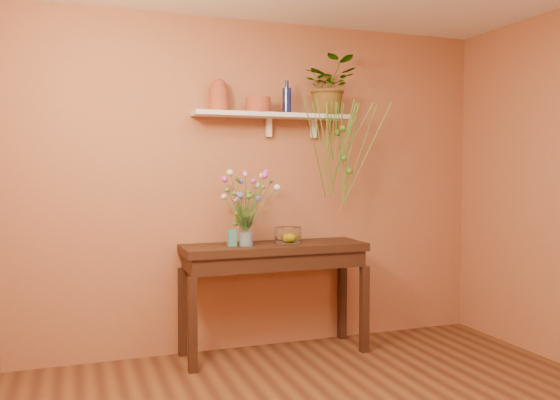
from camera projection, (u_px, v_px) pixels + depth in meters
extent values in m
cube|color=#A35C39|center=(262.00, 185.00, 4.81)|extent=(4.00, 0.04, 2.70)
cube|color=#351B11|center=(274.00, 248.00, 4.61)|extent=(1.47, 0.47, 0.06)
cube|color=#351B11|center=(274.00, 259.00, 4.61)|extent=(1.41, 0.43, 0.13)
cube|color=#351B11|center=(193.00, 325.00, 4.20)|extent=(0.06, 0.06, 0.70)
cube|color=#351B11|center=(364.00, 309.00, 4.68)|extent=(0.06, 0.06, 0.70)
cube|color=#351B11|center=(182.00, 312.00, 4.59)|extent=(0.06, 0.06, 0.70)
cube|color=#351B11|center=(342.00, 299.00, 5.06)|extent=(0.06, 0.06, 0.70)
cube|color=white|center=(272.00, 115.00, 4.68)|extent=(1.30, 0.24, 0.04)
cube|color=white|center=(269.00, 128.00, 4.77)|extent=(0.04, 0.05, 0.15)
cube|color=white|center=(313.00, 129.00, 4.91)|extent=(0.04, 0.05, 0.15)
cylinder|color=#9E4128|center=(219.00, 100.00, 4.55)|extent=(0.18, 0.18, 0.19)
sphere|color=#9E4128|center=(218.00, 86.00, 4.54)|extent=(0.12, 0.12, 0.12)
cylinder|color=#9E4128|center=(258.00, 105.00, 4.60)|extent=(0.26, 0.26, 0.12)
cylinder|color=#121846|center=(287.00, 101.00, 4.69)|extent=(0.08, 0.08, 0.21)
cylinder|color=#121846|center=(287.00, 84.00, 4.69)|extent=(0.03, 0.03, 0.06)
imported|color=#40731B|center=(330.00, 86.00, 4.81)|extent=(0.52, 0.48, 0.48)
cylinder|color=#40731B|center=(330.00, 132.00, 4.70)|extent=(0.09, 0.05, 0.46)
cylinder|color=#578C2D|center=(348.00, 150.00, 4.75)|extent=(0.09, 0.10, 0.75)
cylinder|color=#578C2D|center=(327.00, 144.00, 4.65)|extent=(0.07, 0.12, 0.66)
cylinder|color=#40731B|center=(342.00, 148.00, 4.71)|extent=(0.11, 0.06, 0.73)
cylinder|color=#578C2D|center=(349.00, 158.00, 4.76)|extent=(0.11, 0.10, 0.89)
cylinder|color=#578C2D|center=(341.00, 127.00, 4.71)|extent=(0.02, 0.12, 0.38)
cylinder|color=#40731B|center=(346.00, 143.00, 4.69)|extent=(0.16, 0.22, 0.65)
cylinder|color=#578C2D|center=(347.00, 131.00, 4.69)|extent=(0.09, 0.16, 0.45)
cylinder|color=#578C2D|center=(367.00, 153.00, 4.70)|extent=(0.30, 0.27, 0.81)
cylinder|color=#40731B|center=(315.00, 150.00, 4.57)|extent=(0.33, 0.32, 0.77)
cylinder|color=#578C2D|center=(343.00, 148.00, 4.63)|extent=(0.02, 0.43, 0.73)
cylinder|color=#578C2D|center=(326.00, 149.00, 4.56)|extent=(0.32, 0.33, 0.75)
cylinder|color=#40731B|center=(341.00, 131.00, 4.68)|extent=(0.08, 0.18, 0.45)
cylinder|color=#578C2D|center=(360.00, 154.00, 4.79)|extent=(0.26, 0.12, 0.82)
cylinder|color=#578C2D|center=(358.00, 131.00, 4.72)|extent=(0.19, 0.19, 0.45)
cylinder|color=#40731B|center=(333.00, 131.00, 4.62)|extent=(0.03, 0.16, 0.45)
cylinder|color=#578C2D|center=(322.00, 151.00, 4.64)|extent=(0.25, 0.17, 0.77)
cylinder|color=#578C2D|center=(347.00, 139.00, 4.69)|extent=(0.13, 0.12, 0.58)
cylinder|color=#40731B|center=(330.00, 127.00, 4.65)|extent=(0.04, 0.14, 0.39)
cylinder|color=#578C2D|center=(336.00, 132.00, 4.67)|extent=(0.06, 0.13, 0.46)
sphere|color=#40731B|center=(337.00, 133.00, 4.74)|extent=(0.05, 0.05, 0.05)
sphere|color=#40731B|center=(350.00, 171.00, 4.74)|extent=(0.05, 0.05, 0.05)
sphere|color=#40731B|center=(344.00, 158.00, 4.70)|extent=(0.05, 0.05, 0.05)
sphere|color=#40731B|center=(343.00, 128.00, 4.66)|extent=(0.05, 0.05, 0.05)
cylinder|color=white|center=(246.00, 231.00, 4.48)|extent=(0.11, 0.11, 0.22)
cylinder|color=silver|center=(246.00, 239.00, 4.48)|extent=(0.10, 0.10, 0.11)
cylinder|color=#386B28|center=(247.00, 214.00, 4.42)|extent=(0.01, 0.11, 0.27)
sphere|color=#517F26|center=(249.00, 196.00, 4.37)|extent=(0.04, 0.04, 0.04)
cylinder|color=#386B28|center=(255.00, 209.00, 4.37)|extent=(0.07, 0.24, 0.35)
sphere|color=#517F26|center=(264.00, 187.00, 4.26)|extent=(0.03, 0.03, 0.03)
cylinder|color=#386B28|center=(255.00, 203.00, 4.42)|extent=(0.12, 0.14, 0.43)
sphere|color=#C73FA9|center=(265.00, 175.00, 4.37)|extent=(0.05, 0.05, 0.05)
cylinder|color=#386B28|center=(252.00, 215.00, 4.43)|extent=(0.07, 0.12, 0.26)
sphere|color=#5156B2|center=(258.00, 199.00, 4.38)|extent=(0.04, 0.04, 0.04)
cylinder|color=#386B28|center=(261.00, 209.00, 4.44)|extent=(0.21, 0.15, 0.34)
sphere|color=silver|center=(277.00, 188.00, 4.40)|extent=(0.05, 0.05, 0.05)
cylinder|color=#386B28|center=(259.00, 206.00, 4.48)|extent=(0.20, 0.05, 0.38)
sphere|color=#40731B|center=(271.00, 181.00, 4.48)|extent=(0.03, 0.03, 0.03)
cylinder|color=#386B28|center=(256.00, 201.00, 4.49)|extent=(0.17, 0.02, 0.45)
sphere|color=#C73FA9|center=(266.00, 172.00, 4.50)|extent=(0.04, 0.04, 0.04)
cylinder|color=#386B28|center=(254.00, 203.00, 4.50)|extent=(0.15, 0.03, 0.43)
sphere|color=silver|center=(262.00, 176.00, 4.53)|extent=(0.04, 0.04, 0.04)
cylinder|color=#386B28|center=(250.00, 206.00, 4.51)|extent=(0.08, 0.07, 0.38)
sphere|color=#C73FA9|center=(253.00, 181.00, 4.54)|extent=(0.05, 0.05, 0.05)
cylinder|color=#386B28|center=(252.00, 208.00, 4.53)|extent=(0.12, 0.09, 0.35)
sphere|color=silver|center=(257.00, 186.00, 4.58)|extent=(0.05, 0.05, 0.05)
cylinder|color=#386B28|center=(250.00, 213.00, 4.53)|extent=(0.10, 0.10, 0.27)
sphere|color=#517F26|center=(255.00, 196.00, 4.58)|extent=(0.04, 0.04, 0.04)
cylinder|color=#386B28|center=(247.00, 211.00, 4.50)|extent=(0.04, 0.06, 0.29)
sphere|color=#517F26|center=(248.00, 193.00, 4.52)|extent=(0.04, 0.04, 0.04)
cylinder|color=#386B28|center=(245.00, 202.00, 4.51)|extent=(0.03, 0.10, 0.45)
sphere|color=#C73FA9|center=(245.00, 173.00, 4.55)|extent=(0.05, 0.05, 0.05)
cylinder|color=#386B28|center=(243.00, 206.00, 4.51)|extent=(0.02, 0.11, 0.38)
sphere|color=#5156B2|center=(241.00, 181.00, 4.55)|extent=(0.04, 0.04, 0.04)
cylinder|color=#386B28|center=(242.00, 214.00, 4.52)|extent=(0.03, 0.13, 0.25)
sphere|color=silver|center=(238.00, 199.00, 4.57)|extent=(0.04, 0.04, 0.04)
cylinder|color=#386B28|center=(242.00, 205.00, 4.49)|extent=(0.05, 0.08, 0.40)
sphere|color=#40731B|center=(237.00, 179.00, 4.50)|extent=(0.04, 0.04, 0.04)
cylinder|color=#386B28|center=(235.00, 205.00, 4.52)|extent=(0.13, 0.17, 0.40)
sphere|color=#C73FA9|center=(224.00, 179.00, 4.56)|extent=(0.05, 0.05, 0.05)
cylinder|color=#386B28|center=(235.00, 213.00, 4.50)|extent=(0.14, 0.13, 0.27)
sphere|color=silver|center=(224.00, 197.00, 4.52)|extent=(0.04, 0.04, 0.04)
cylinder|color=#386B28|center=(242.00, 213.00, 4.46)|extent=(0.07, 0.01, 0.28)
sphere|color=#C73FA9|center=(238.00, 195.00, 4.44)|extent=(0.04, 0.04, 0.04)
cylinder|color=#386B28|center=(238.00, 202.00, 4.43)|extent=(0.14, 0.03, 0.45)
sphere|color=silver|center=(230.00, 173.00, 4.39)|extent=(0.05, 0.05, 0.05)
cylinder|color=#386B28|center=(240.00, 212.00, 4.44)|extent=(0.11, 0.03, 0.29)
sphere|color=#517F26|center=(234.00, 194.00, 4.40)|extent=(0.03, 0.03, 0.03)
cylinder|color=#386B28|center=(237.00, 211.00, 4.38)|extent=(0.18, 0.14, 0.33)
sphere|color=#517F26|center=(227.00, 190.00, 4.28)|extent=(0.04, 0.04, 0.04)
cylinder|color=#386B28|center=(241.00, 216.00, 4.41)|extent=(0.11, 0.09, 0.24)
sphere|color=#C73FA9|center=(235.00, 201.00, 4.35)|extent=(0.03, 0.03, 0.03)
cylinder|color=#386B28|center=(243.00, 213.00, 4.42)|extent=(0.07, 0.09, 0.28)
sphere|color=#5156B2|center=(241.00, 196.00, 4.36)|extent=(0.05, 0.05, 0.05)
cylinder|color=#386B28|center=(246.00, 203.00, 4.41)|extent=(0.04, 0.10, 0.44)
sphere|color=silver|center=(245.00, 174.00, 4.35)|extent=(0.03, 0.03, 0.03)
sphere|color=#40731B|center=(236.00, 223.00, 4.52)|extent=(0.04, 0.04, 0.04)
sphere|color=#40731B|center=(252.00, 215.00, 4.49)|extent=(0.04, 0.04, 0.04)
sphere|color=#40731B|center=(236.00, 214.00, 4.46)|extent=(0.04, 0.04, 0.04)
sphere|color=#40731B|center=(246.00, 209.00, 4.60)|extent=(0.04, 0.04, 0.04)
sphere|color=#40731B|center=(237.00, 213.00, 4.59)|extent=(0.04, 0.04, 0.04)
sphere|color=#40731B|center=(238.00, 220.00, 4.51)|extent=(0.04, 0.04, 0.04)
cylinder|color=white|center=(288.00, 235.00, 4.65)|extent=(0.21, 0.21, 0.13)
cylinder|color=white|center=(288.00, 242.00, 4.65)|extent=(0.21, 0.21, 0.01)
sphere|color=yellow|center=(289.00, 237.00, 4.67)|extent=(0.08, 0.08, 0.08)
cube|color=teal|center=(232.00, 238.00, 4.47)|extent=(0.07, 0.06, 0.13)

